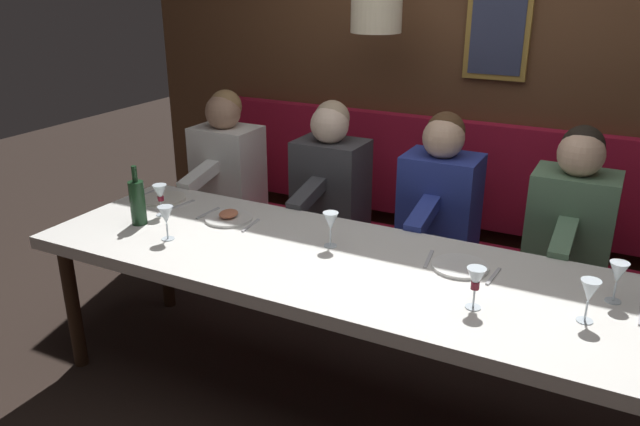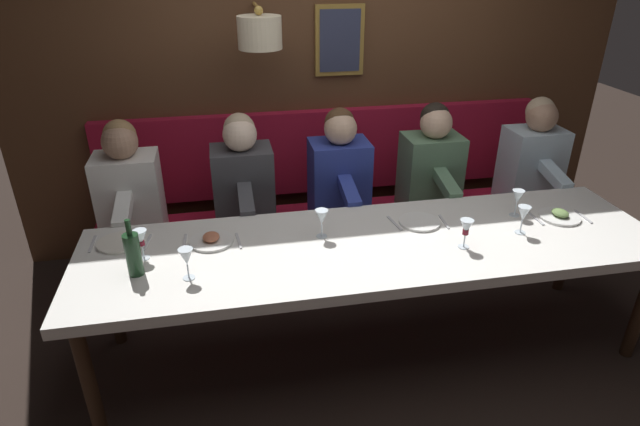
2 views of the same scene
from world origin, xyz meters
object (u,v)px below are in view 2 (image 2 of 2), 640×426
Objects in this scene: diner_near at (431,163)px; wine_glass_5 at (322,218)px; diner_far at (243,176)px; wine_bottle at (133,254)px; wine_glass_2 at (518,198)px; dining_table at (375,251)px; wine_glass_4 at (523,214)px; diner_nearest at (533,155)px; diner_farthest at (128,185)px; wine_glass_1 at (186,258)px; wine_glass_3 at (141,239)px; diner_middle at (339,169)px; wine_glass_0 at (466,228)px.

diner_near is 1.22m from wine_glass_5.
diner_far is 1.13m from wine_bottle.
wine_glass_2 and wine_glass_5 have the same top height.
diner_far is 2.64× the size of wine_bottle.
wine_glass_4 reaches higher than dining_table.
diner_nearest is at bearing -33.91° from wine_glass_4.
dining_table is 4.03× the size of diner_far.
diner_farthest is at bearing 55.49° from wine_glass_5.
wine_glass_1 is at bearing 99.46° from wine_glass_2.
diner_farthest is at bearing 90.00° from diner_far.
wine_glass_3 is (-0.09, 2.13, -0.00)m from wine_glass_2.
dining_table is 19.45× the size of wine_glass_3.
diner_near is 1.00× the size of diner_middle.
diner_middle is at bearing 51.26° from wine_glass_2.
dining_table is 19.45× the size of wine_glass_1.
diner_nearest reaches higher than dining_table.
diner_far is at bearing 57.85° from wine_glass_4.
diner_near reaches higher than wine_glass_5.
diner_nearest is at bearing -66.13° from wine_glass_5.
diner_middle reaches higher than wine_glass_2.
diner_near is 1.96m from wine_glass_1.
wine_glass_1 is (-1.05, 0.99, 0.04)m from diner_middle.
diner_far is at bearing 47.25° from wine_glass_0.
diner_far is 1.74m from wine_glass_2.
diner_far is 4.82× the size of wine_glass_5.
diner_middle is at bearing -19.48° from wine_glass_5.
wine_glass_3 and wine_glass_5 have the same top height.
wine_glass_4 is (-0.12, -2.05, 0.00)m from wine_glass_3.
diner_nearest is 4.82× the size of wine_glass_1.
dining_table is 1.24m from wine_glass_3.
diner_farthest is (0.00, 2.86, 0.00)m from diner_nearest.
diner_near is 4.82× the size of wine_glass_4.
diner_near is at bearing -63.26° from wine_bottle.
diner_far is at bearing 90.00° from diner_nearest.
diner_nearest is at bearing -36.86° from wine_glass_2.
diner_farthest is 4.82× the size of wine_glass_0.
wine_glass_4 is at bearing -93.88° from dining_table.
wine_glass_2 and wine_glass_3 have the same top height.
diner_middle is 2.64× the size of wine_bottle.
diner_near is 4.82× the size of wine_glass_5.
dining_table is at bearing -179.78° from diner_middle.
wine_glass_0 is at bearing 122.39° from wine_glass_2.
wine_bottle is at bearing 148.88° from diner_far.
diner_nearest reaches higher than wine_glass_5.
wine_glass_5 is (0.05, -0.95, 0.00)m from wine_glass_3.
diner_nearest reaches higher than wine_glass_1.
diner_near is 4.82× the size of wine_glass_3.
wine_glass_0 is at bearing 167.95° from diner_near.
wine_glass_3 reaches higher than dining_table.
diner_farthest reaches higher than dining_table.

